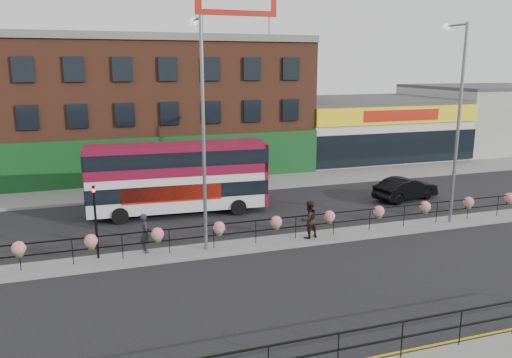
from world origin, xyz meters
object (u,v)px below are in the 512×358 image
object	(u,v)px
car	(406,189)
lamp_column_east	(456,107)
lamp_column_west	(202,115)
double_decker_bus	(178,171)
pedestrian_b	(309,220)
pedestrian_a	(145,233)

from	to	relation	value
car	lamp_column_east	size ratio (longest dim) A/B	0.45
car	lamp_column_west	world-z (taller)	lamp_column_west
double_decker_bus	pedestrian_b	size ratio (longest dim) A/B	5.53
pedestrian_a	lamp_column_east	size ratio (longest dim) A/B	0.17
lamp_column_east	pedestrian_b	bearing A→B (deg)	-178.89
car	lamp_column_west	xyz separation A→B (m)	(-13.89, -4.70, 5.43)
pedestrian_a	pedestrian_b	bearing A→B (deg)	-102.21
pedestrian_a	car	bearing A→B (deg)	-83.09
car	double_decker_bus	bearing A→B (deg)	71.84
lamp_column_west	pedestrian_b	bearing A→B (deg)	-3.24
pedestrian_b	lamp_column_east	bearing A→B (deg)	167.95
lamp_column_east	pedestrian_a	bearing A→B (deg)	178.61
pedestrian_a	lamp_column_east	xyz separation A→B (m)	(15.73, -0.38, 5.15)
lamp_column_west	car	bearing A→B (deg)	18.71
double_decker_bus	lamp_column_west	bearing A→B (deg)	-89.25
double_decker_bus	lamp_column_west	xyz separation A→B (m)	(0.08, -6.14, 3.68)
double_decker_bus	lamp_column_east	size ratio (longest dim) A/B	0.99
double_decker_bus	car	size ratio (longest dim) A/B	2.22
car	lamp_column_west	distance (m)	15.63
double_decker_bus	lamp_column_west	distance (m)	7.16
pedestrian_b	lamp_column_west	world-z (taller)	lamp_column_west
double_decker_bus	pedestrian_a	bearing A→B (deg)	-113.27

